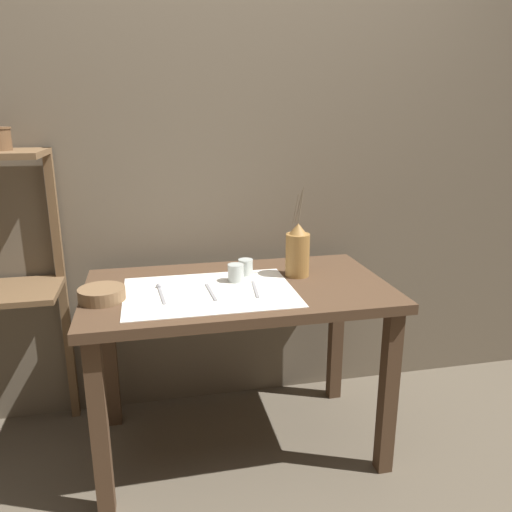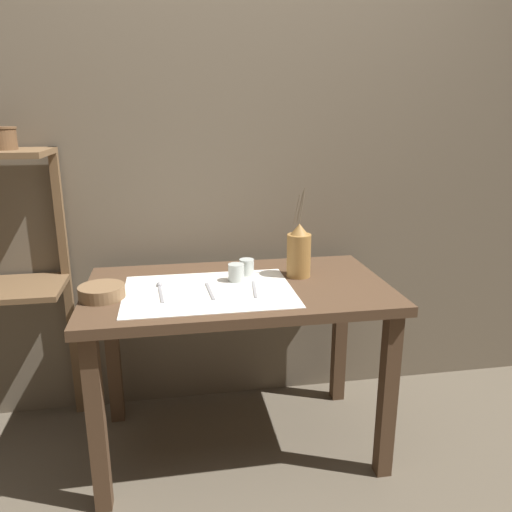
% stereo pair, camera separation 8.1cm
% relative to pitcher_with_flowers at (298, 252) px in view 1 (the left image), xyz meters
% --- Properties ---
extents(ground_plane, '(12.00, 12.00, 0.00)m').
position_rel_pitcher_with_flowers_xyz_m(ground_plane, '(-0.27, -0.07, -0.85)').
color(ground_plane, brown).
extents(stone_wall_back, '(7.00, 0.06, 2.40)m').
position_rel_pitcher_with_flowers_xyz_m(stone_wall_back, '(-0.27, 0.38, 0.35)').
color(stone_wall_back, '#6B5E4C').
rests_on(stone_wall_back, ground_plane).
extents(wooden_table, '(1.22, 0.69, 0.75)m').
position_rel_pitcher_with_flowers_xyz_m(wooden_table, '(-0.27, -0.07, -0.21)').
color(wooden_table, '#4C3523').
rests_on(wooden_table, ground_plane).
extents(linen_cloth, '(0.66, 0.47, 0.00)m').
position_rel_pitcher_with_flowers_xyz_m(linen_cloth, '(-0.39, -0.13, -0.11)').
color(linen_cloth, white).
rests_on(linen_cloth, wooden_table).
extents(pitcher_with_flowers, '(0.10, 0.10, 0.38)m').
position_rel_pitcher_with_flowers_xyz_m(pitcher_with_flowers, '(0.00, 0.00, 0.00)').
color(pitcher_with_flowers, olive).
rests_on(pitcher_with_flowers, wooden_table).
extents(wooden_bowl, '(0.17, 0.17, 0.05)m').
position_rel_pitcher_with_flowers_xyz_m(wooden_bowl, '(-0.80, -0.13, -0.08)').
color(wooden_bowl, brown).
rests_on(wooden_bowl, wooden_table).
extents(glass_tumbler_near, '(0.07, 0.07, 0.07)m').
position_rel_pitcher_with_flowers_xyz_m(glass_tumbler_near, '(-0.27, -0.03, -0.07)').
color(glass_tumbler_near, '#B7C1BC').
rests_on(glass_tumbler_near, wooden_table).
extents(glass_tumbler_far, '(0.06, 0.06, 0.07)m').
position_rel_pitcher_with_flowers_xyz_m(glass_tumbler_far, '(-0.22, 0.05, -0.07)').
color(glass_tumbler_far, '#B7C1BC').
rests_on(glass_tumbler_far, wooden_table).
extents(spoon_inner, '(0.03, 0.20, 0.02)m').
position_rel_pitcher_with_flowers_xyz_m(spoon_inner, '(-0.58, -0.08, -0.10)').
color(spoon_inner, '#939399').
rests_on(spoon_inner, wooden_table).
extents(fork_outer, '(0.02, 0.19, 0.00)m').
position_rel_pitcher_with_flowers_xyz_m(fork_outer, '(-0.39, -0.14, -0.10)').
color(fork_outer, '#939399').
rests_on(fork_outer, wooden_table).
extents(knife_center, '(0.03, 0.19, 0.00)m').
position_rel_pitcher_with_flowers_xyz_m(knife_center, '(-0.21, -0.14, -0.10)').
color(knife_center, '#939399').
rests_on(knife_center, wooden_table).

